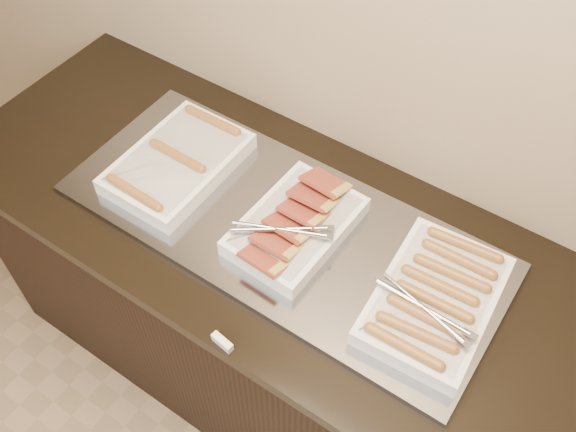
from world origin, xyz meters
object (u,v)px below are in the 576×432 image
object	(u,v)px
dish_left	(178,163)
dish_right	(434,300)
counter	(288,316)
warming_tray	(281,226)
dish_center	(295,225)

from	to	relation	value
dish_left	dish_right	distance (m)	0.80
dish_left	counter	bearing A→B (deg)	-0.19
warming_tray	dish_right	world-z (taller)	dish_right
dish_left	warming_tray	bearing A→B (deg)	-0.19
counter	dish_center	world-z (taller)	dish_center
warming_tray	counter	bearing A→B (deg)	0.00
counter	warming_tray	xyz separation A→B (m)	(-0.02, 0.00, 0.46)
counter	warming_tray	distance (m)	0.46
counter	dish_left	bearing A→B (deg)	180.00
dish_center	dish_right	distance (m)	0.40
counter	dish_right	xyz separation A→B (m)	(0.42, -0.00, 0.50)
warming_tray	dish_center	bearing A→B (deg)	-5.11
dish_left	dish_center	world-z (taller)	dish_center
counter	dish_right	bearing A→B (deg)	-0.46
counter	warming_tray	world-z (taller)	warming_tray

